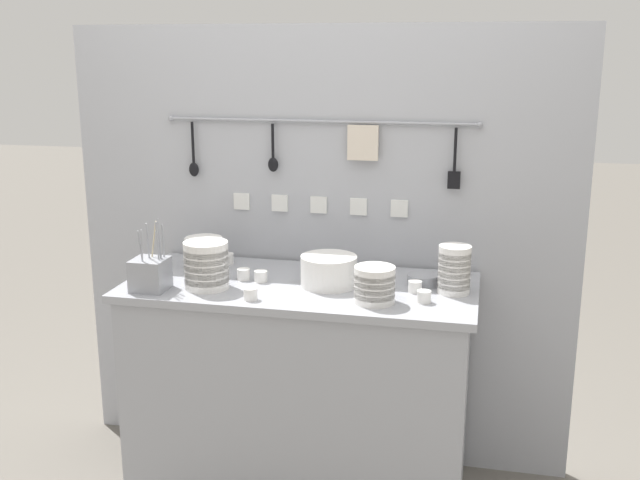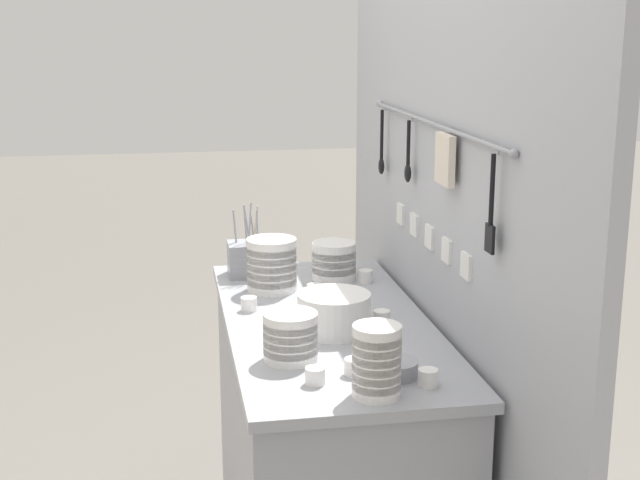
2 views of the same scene
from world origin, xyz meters
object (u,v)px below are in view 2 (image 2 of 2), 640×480
(plate_stack, at_px, (334,313))
(cup_edge_far, at_px, (428,378))
(bowl_stack_short_front, at_px, (290,337))
(cup_by_caddy, at_px, (382,318))
(cup_centre, at_px, (362,311))
(cup_edge_near, at_px, (316,291))
(bowl_stack_wide_centre, at_px, (272,265))
(cutlery_caddy, at_px, (246,258))
(cup_front_right, at_px, (315,376))
(cup_back_right, at_px, (365,276))
(bowl_stack_back_corner, at_px, (377,361))
(cup_back_left, at_px, (249,304))
(cup_mid_row, at_px, (315,298))
(bowl_stack_tall_left, at_px, (334,261))
(steel_mixing_bowl, at_px, (394,368))
(cup_front_left, at_px, (354,367))

(plate_stack, bearing_deg, cup_edge_far, 19.69)
(bowl_stack_short_front, xyz_separation_m, cup_by_caddy, (-0.24, 0.31, -0.04))
(cup_centre, height_order, cup_edge_near, same)
(bowl_stack_wide_centre, relative_size, cutlery_caddy, 0.66)
(cup_centre, bearing_deg, cup_by_caddy, 33.81)
(cup_front_right, bearing_deg, plate_stack, 162.09)
(cup_centre, bearing_deg, cup_back_right, 165.47)
(bowl_stack_back_corner, xyz_separation_m, cup_back_left, (-0.71, -0.24, -0.07))
(cup_mid_row, xyz_separation_m, cup_edge_near, (-0.07, 0.02, 0.00))
(bowl_stack_tall_left, bearing_deg, steel_mixing_bowl, -0.95)
(steel_mixing_bowl, bearing_deg, cup_front_left, -102.64)
(cup_centre, relative_size, cup_back_left, 1.00)
(cup_edge_near, bearing_deg, bowl_stack_back_corner, 0.64)
(cup_edge_far, bearing_deg, bowl_stack_tall_left, -176.97)
(bowl_stack_back_corner, bearing_deg, cup_front_right, -125.88)
(cup_back_right, height_order, cup_edge_far, same)
(bowl_stack_tall_left, distance_m, cup_edge_near, 0.23)
(cup_centre, height_order, cup_front_right, same)
(plate_stack, distance_m, cutlery_caddy, 0.67)
(bowl_stack_back_corner, height_order, cup_edge_near, bowl_stack_back_corner)
(bowl_stack_wide_centre, distance_m, cup_centre, 0.42)
(bowl_stack_short_front, height_order, cup_mid_row, bowl_stack_short_front)
(cup_front_right, bearing_deg, bowl_stack_back_corner, 54.12)
(plate_stack, xyz_separation_m, cup_by_caddy, (-0.04, 0.15, -0.04))
(cutlery_caddy, relative_size, cup_front_right, 5.38)
(bowl_stack_wide_centre, height_order, cup_back_right, bowl_stack_wide_centre)
(cup_by_caddy, bearing_deg, cup_mid_row, -144.75)
(bowl_stack_tall_left, xyz_separation_m, cup_by_caddy, (0.51, 0.05, -0.04))
(cup_back_left, bearing_deg, cutlery_caddy, 175.76)
(cup_back_right, bearing_deg, bowl_stack_wide_centre, -83.86)
(cup_back_right, height_order, cup_mid_row, same)
(bowl_stack_short_front, distance_m, cup_mid_row, 0.49)
(bowl_stack_wide_centre, bearing_deg, cup_centre, 34.69)
(bowl_stack_wide_centre, relative_size, cup_mid_row, 3.55)
(steel_mixing_bowl, bearing_deg, cup_by_caddy, 170.73)
(steel_mixing_bowl, height_order, cup_edge_far, cup_edge_far)
(bowl_stack_back_corner, relative_size, bowl_stack_wide_centre, 1.01)
(bowl_stack_short_front, height_order, cup_by_caddy, bowl_stack_short_front)
(steel_mixing_bowl, distance_m, cup_front_right, 0.21)
(bowl_stack_short_front, relative_size, cup_by_caddy, 2.90)
(bowl_stack_short_front, xyz_separation_m, plate_stack, (-0.20, 0.16, -0.01))
(bowl_stack_back_corner, relative_size, cup_centre, 3.57)
(bowl_stack_tall_left, relative_size, cutlery_caddy, 0.57)
(cup_centre, xyz_separation_m, cup_front_right, (0.48, -0.23, 0.00))
(steel_mixing_bowl, bearing_deg, bowl_stack_short_front, -121.85)
(bowl_stack_tall_left, relative_size, cup_centre, 3.06)
(bowl_stack_tall_left, bearing_deg, plate_stack, -10.73)
(cup_edge_far, bearing_deg, steel_mixing_bowl, -140.26)
(plate_stack, bearing_deg, bowl_stack_wide_centre, -163.82)
(bowl_stack_short_front, relative_size, bowl_stack_tall_left, 0.95)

